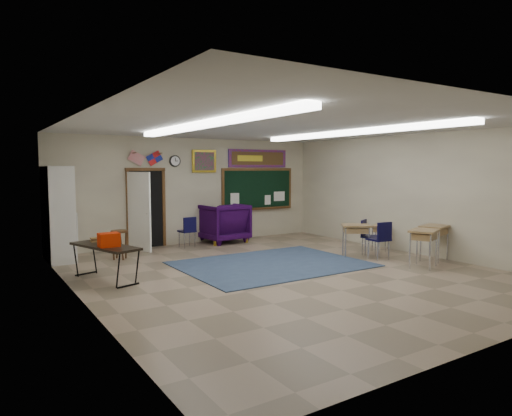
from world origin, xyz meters
TOP-DOWN VIEW (x-y plane):
  - floor at (0.00, 0.00)m, footprint 9.00×9.00m
  - back_wall at (0.00, 4.50)m, footprint 8.00×0.04m
  - front_wall at (0.00, -4.50)m, footprint 8.00×0.04m
  - left_wall at (-4.00, 0.00)m, footprint 0.04×9.00m
  - right_wall at (4.00, 0.00)m, footprint 0.04×9.00m
  - ceiling at (0.00, 0.00)m, footprint 8.00×9.00m
  - area_rug at (0.20, 0.80)m, footprint 4.00×3.00m
  - fluorescent_strips at (0.00, 0.00)m, footprint 3.86×6.00m
  - doorway at (-1.50, 4.35)m, footprint 1.10×0.89m
  - chalkboard at (2.20, 4.46)m, footprint 2.55×0.14m
  - bulletin_board at (2.20, 4.47)m, footprint 2.10×0.05m
  - framed_art_print at (0.35, 4.47)m, footprint 0.75×0.05m
  - wall_clock at (-0.55, 4.47)m, footprint 0.32×0.05m
  - wall_flags at (-1.40, 4.44)m, footprint 1.16×0.06m
  - storage_cabinet at (-3.71, 3.85)m, footprint 0.59×1.25m
  - wingback_armchair at (0.78, 4.15)m, footprint 1.31×1.34m
  - student_chair_reading at (-0.47, 3.91)m, footprint 0.44×0.44m
  - student_chair_desk_a at (2.66, -0.08)m, footprint 0.50×0.50m
  - student_chair_desk_b at (2.94, 0.43)m, footprint 0.59×0.59m
  - student_desk_front_left at (2.41, 0.42)m, footprint 0.83×0.78m
  - student_desk_front_right at (3.63, 0.74)m, footprint 0.69×0.65m
  - student_desk_back_left at (2.79, -1.22)m, footprint 0.84×0.75m
  - student_desk_back_right at (3.65, -0.87)m, footprint 0.80×0.68m
  - folding_table at (-3.31, 1.34)m, footprint 1.02×1.74m
  - wooden_stool at (-2.50, 3.23)m, footprint 0.39×0.39m

SIDE VIEW (x-z plane):
  - floor at x=0.00m, z-range 0.00..0.00m
  - area_rug at x=0.20m, z-range 0.00..0.02m
  - wooden_stool at x=-2.50m, z-range 0.01..0.70m
  - student_desk_front_right at x=3.63m, z-range 0.04..0.70m
  - folding_table at x=-3.31m, z-range -0.10..0.85m
  - student_chair_reading at x=-0.47m, z-range 0.00..0.84m
  - student_chair_desk_b at x=2.94m, z-range 0.00..0.87m
  - student_desk_front_left at x=2.41m, z-range 0.05..0.84m
  - student_chair_desk_a at x=2.66m, z-range 0.00..0.90m
  - student_desk_back_right at x=3.65m, z-range 0.05..0.87m
  - student_desk_back_left at x=2.79m, z-range 0.05..0.88m
  - wingback_armchair at x=0.78m, z-range 0.00..1.13m
  - doorway at x=-1.50m, z-range -0.02..2.14m
  - storage_cabinet at x=-3.71m, z-range 0.00..2.20m
  - chalkboard at x=2.20m, z-range 0.81..2.11m
  - back_wall at x=0.00m, z-range 0.00..3.00m
  - front_wall at x=0.00m, z-range 0.00..3.00m
  - left_wall at x=-4.00m, z-range 0.00..3.00m
  - right_wall at x=4.00m, z-range 0.00..3.00m
  - framed_art_print at x=0.35m, z-range 2.02..2.67m
  - wall_clock at x=-0.55m, z-range 2.19..2.51m
  - bulletin_board at x=2.20m, z-range 2.18..2.73m
  - wall_flags at x=-1.40m, z-range 2.13..2.83m
  - fluorescent_strips at x=0.00m, z-range 2.89..2.99m
  - ceiling at x=0.00m, z-range 2.98..3.02m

